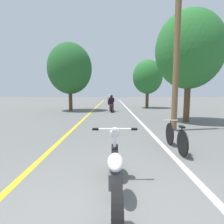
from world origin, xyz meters
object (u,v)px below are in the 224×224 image
roadside_tree_left (70,69)px  motorcycle_foreground (116,173)px  roadside_tree_right_far (148,77)px  motorcycle_rider_lead (112,105)px  roadside_tree_right_near (190,50)px  bicycle_parked (176,137)px  motorcycle_rider_far (109,101)px  utility_pole (177,55)px

roadside_tree_left → motorcycle_foreground: (3.73, -12.97, -3.27)m
roadside_tree_right_far → motorcycle_rider_lead: (-3.69, -3.35, -2.67)m
roadside_tree_right_near → roadside_tree_right_far: bearing=93.1°
roadside_tree_right_near → motorcycle_rider_lead: bearing=128.4°
motorcycle_foreground → bicycle_parked: motorcycle_foreground is taller
roadside_tree_right_far → motorcycle_rider_lead: roadside_tree_right_far is taller
motorcycle_rider_lead → motorcycle_rider_far: motorcycle_rider_lead is taller
motorcycle_foreground → motorcycle_rider_lead: motorcycle_rider_lead is taller
roadside_tree_left → motorcycle_foreground: bearing=-74.0°
motorcycle_rider_lead → motorcycle_rider_far: (-0.39, 8.92, -0.03)m
motorcycle_foreground → roadside_tree_right_far: bearing=77.0°
utility_pole → motorcycle_rider_lead: bearing=109.9°
roadside_tree_left → motorcycle_rider_far: 9.43m
motorcycle_foreground → bicycle_parked: 2.89m
utility_pole → motorcycle_rider_far: bearing=100.7°
roadside_tree_left → motorcycle_rider_far: bearing=68.5°
motorcycle_foreground → motorcycle_rider_far: size_ratio=1.03×
utility_pole → roadside_tree_right_near: bearing=56.4°
roadside_tree_right_near → motorcycle_foreground: bearing=-119.9°
motorcycle_rider_lead → roadside_tree_left: bearing=169.7°
roadside_tree_right_near → motorcycle_rider_far: 15.25m
roadside_tree_right_far → motorcycle_foreground: bearing=-103.0°
utility_pole → bicycle_parked: bearing=-108.5°
roadside_tree_right_far → motorcycle_foreground: roadside_tree_right_far is taller
roadside_tree_right_far → roadside_tree_left: 7.82m
utility_pole → roadside_tree_right_far: bearing=84.7°
motorcycle_rider_far → motorcycle_rider_lead: bearing=-87.5°
roadside_tree_right_far → bicycle_parked: size_ratio=2.96×
utility_pole → roadside_tree_right_near: utility_pole is taller
motorcycle_rider_far → motorcycle_foreground: bearing=-88.7°
roadside_tree_right_far → motorcycle_rider_lead: size_ratio=2.34×
utility_pole → bicycle_parked: (-0.85, -2.56, -2.79)m
bicycle_parked → motorcycle_rider_lead: bearing=100.4°
motorcycle_rider_lead → utility_pole: bearing=-70.1°
motorcycle_rider_far → bicycle_parked: (2.22, -18.92, -0.14)m
roadside_tree_left → motorcycle_foreground: roadside_tree_left is taller
roadside_tree_right_near → motorcycle_rider_far: size_ratio=2.82×
motorcycle_foreground → motorcycle_rider_lead: (-0.09, 12.31, 0.12)m
roadside_tree_right_far → motorcycle_rider_far: bearing=126.2°
roadside_tree_left → motorcycle_rider_lead: size_ratio=2.78×
motorcycle_rider_lead → bicycle_parked: bearing=-79.6°
motorcycle_foreground → utility_pole: bearing=61.8°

